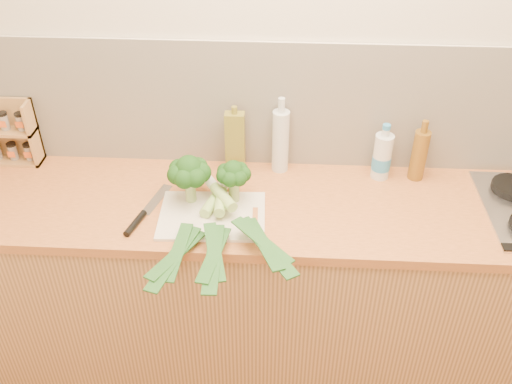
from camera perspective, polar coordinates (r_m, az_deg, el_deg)
room_shell at (r=2.33m, az=4.15°, el=8.51°), size 3.50×3.50×3.50m
counter at (r=2.53m, az=3.45°, el=-9.26°), size 3.20×0.62×0.90m
chopping_board at (r=2.16m, az=-4.40°, el=-2.37°), size 0.41×0.31×0.01m
broccoli_left at (r=2.16m, az=-6.71°, el=2.01°), size 0.17×0.17×0.20m
broccoli_right at (r=2.15m, az=-2.27°, el=1.79°), size 0.13×0.13×0.18m
leek_front at (r=2.14m, az=-5.01°, el=-1.92°), size 0.25×0.71×0.04m
leek_mid at (r=2.09m, az=-3.72°, el=-2.29°), size 0.11×0.66×0.04m
leek_back at (r=2.09m, az=-2.36°, el=-1.56°), size 0.41×0.60×0.04m
chefs_knife at (r=2.18m, az=-11.45°, el=-2.48°), size 0.12×0.34×0.03m
spice_rack at (r=2.63m, az=-23.41°, el=5.26°), size 0.24×0.10×0.29m
oil_tin at (r=2.35m, az=-2.10°, el=5.04°), size 0.08×0.05×0.30m
glass_bottle at (r=2.35m, az=2.47°, el=5.21°), size 0.07×0.07×0.33m
amber_bottle at (r=2.40m, az=16.01°, el=3.64°), size 0.06×0.06×0.27m
water_bottle at (r=2.38m, az=12.48°, el=3.40°), size 0.08×0.08×0.22m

